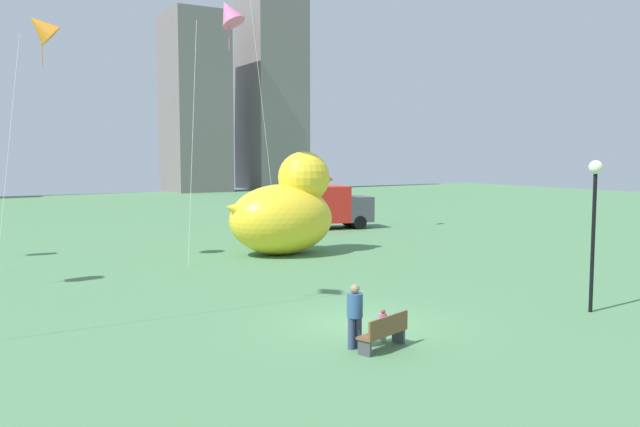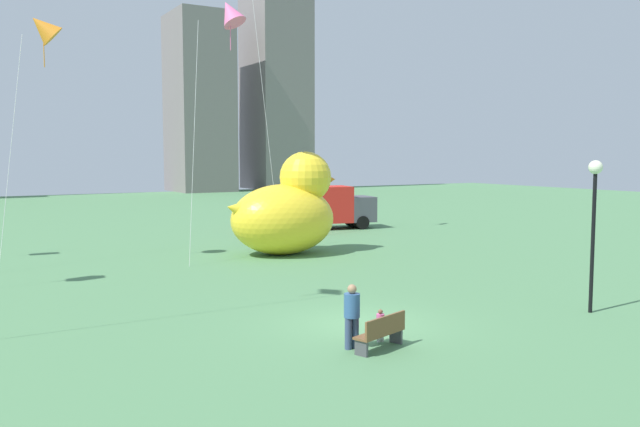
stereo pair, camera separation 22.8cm
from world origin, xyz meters
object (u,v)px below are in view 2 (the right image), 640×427
(kite_orange, at_px, (43,28))
(lamppost, at_px, (594,201))
(box_truck, at_px, (327,207))
(kite_pink, at_px, (230,13))
(person_child, at_px, (380,324))
(giant_inflatable_duck, at_px, (287,211))
(person_adult, at_px, (352,313))
(park_bench, at_px, (382,332))

(kite_orange, bearing_deg, lamppost, -52.69)
(box_truck, distance_m, kite_pink, 17.02)
(person_child, bearing_deg, lamppost, -5.01)
(giant_inflatable_duck, distance_m, lamppost, 15.94)
(person_adult, relative_size, lamppost, 0.35)
(kite_orange, bearing_deg, giant_inflatable_duck, -10.65)
(box_truck, bearing_deg, person_child, -117.59)
(lamppost, bearing_deg, person_child, 174.99)
(person_child, xyz_separation_m, lamppost, (7.62, -0.67, 3.05))
(person_child, bearing_deg, park_bench, -122.35)
(park_bench, bearing_deg, person_child, 57.65)
(person_adult, distance_m, box_truck, 27.10)
(kite_orange, bearing_deg, box_truck, 19.70)
(lamppost, bearing_deg, giant_inflatable_duck, 99.88)
(lamppost, bearing_deg, kite_orange, 127.31)
(park_bench, height_order, box_truck, box_truck)
(box_truck, xyz_separation_m, kite_pink, (-10.49, -8.99, 9.95))
(person_adult, xyz_separation_m, lamppost, (8.60, -0.53, 2.61))
(giant_inflatable_duck, relative_size, kite_pink, 0.51)
(kite_pink, bearing_deg, kite_orange, 161.89)
(person_adult, xyz_separation_m, giant_inflatable_duck, (5.88, 15.12, 1.26))
(person_child, distance_m, kite_pink, 18.24)
(box_truck, height_order, kite_pink, kite_pink)
(person_child, distance_m, box_truck, 26.53)
(person_child, relative_size, kite_orange, 0.08)
(park_bench, bearing_deg, kite_orange, 107.23)
(park_bench, relative_size, lamppost, 0.36)
(person_adult, height_order, giant_inflatable_duck, giant_inflatable_duck)
(box_truck, height_order, kite_orange, kite_orange)
(box_truck, relative_size, kite_orange, 0.56)
(person_adult, relative_size, kite_pink, 0.14)
(kite_orange, bearing_deg, kite_pink, -18.11)
(person_child, xyz_separation_m, kite_orange, (-5.85, 17.00, 9.93))
(kite_orange, relative_size, kite_pink, 0.92)
(lamppost, distance_m, box_truck, 24.69)
(giant_inflatable_duck, height_order, lamppost, giant_inflatable_duck)
(lamppost, bearing_deg, box_truck, 79.08)
(giant_inflatable_duck, relative_size, box_truck, 0.98)
(person_adult, bearing_deg, box_truck, 60.69)
(park_bench, xyz_separation_m, lamppost, (8.01, -0.05, 3.06))
(park_bench, height_order, giant_inflatable_duck, giant_inflatable_duck)
(person_child, height_order, kite_pink, kite_pink)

